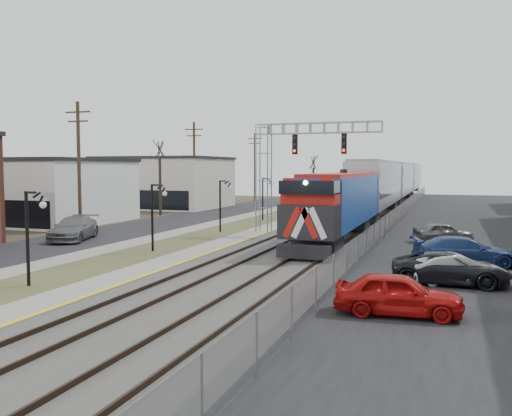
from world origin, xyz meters
The scene contains 22 objects.
street_west centered at (-11.50, 35.00, 0.02)m, with size 7.00×120.00×0.04m, color black.
sidewalk centered at (-7.00, 35.00, 0.04)m, with size 2.00×120.00×0.08m, color gray.
grass_median centered at (-4.00, 35.00, 0.03)m, with size 4.00×120.00×0.06m, color #434C28.
platform centered at (-1.00, 35.00, 0.12)m, with size 2.00×120.00×0.24m, color gray.
ballast_bed centered at (4.00, 35.00, 0.10)m, with size 8.00×120.00×0.20m, color #595651.
parking_lot centered at (16.00, 35.00, 0.02)m, with size 16.00×120.00×0.04m, color black.
platform_edge centered at (-0.12, 35.00, 0.24)m, with size 0.24×120.00×0.01m, color gold.
track_near centered at (2.00, 35.00, 0.28)m, with size 1.58×120.00×0.15m.
track_far centered at (5.50, 35.00, 0.28)m, with size 1.58×120.00×0.15m.
train centered at (5.50, 61.18, 2.92)m, with size 3.00×85.85×5.33m.
signal_gantry centered at (1.22, 27.99, 5.59)m, with size 9.00×1.07×8.15m.
lampposts centered at (-4.00, 18.29, 2.00)m, with size 0.14×62.14×4.00m.
utility_poles centered at (-14.50, 25.00, 5.00)m, with size 0.28×80.28×10.00m.
fence centered at (8.20, 35.00, 0.80)m, with size 0.04×120.00×1.60m, color gray.
buildings_west centered at (-21.00, 24.21, 3.01)m, with size 14.00×67.00×7.00m.
bare_trees centered at (-12.66, 38.91, 2.70)m, with size 12.30×42.30×5.95m.
car_lot_a centered at (10.86, 8.62, 0.72)m, with size 1.69×4.21×1.43m, color #AA0E0D.
car_lot_b centered at (12.77, 14.45, 0.64)m, with size 1.36×3.89×1.28m, color #BEBEBE.
car_lot_c centered at (12.52, 14.35, 0.67)m, with size 2.21×4.80×1.33m, color black.
car_lot_d centered at (13.18, 19.03, 0.74)m, with size 2.06×5.08×1.47m, color navy.
car_lot_e centered at (12.07, 27.91, 0.66)m, with size 1.55×3.85×1.31m, color slate.
car_street_b centered at (-11.64, 20.59, 0.79)m, with size 2.21×5.43×1.58m, color slate.
Camera 1 is at (12.38, -9.73, 4.96)m, focal length 38.00 mm.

